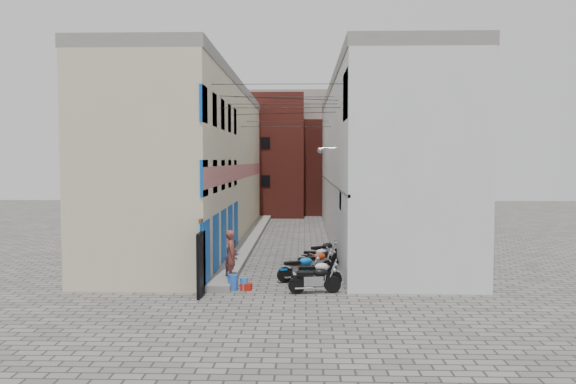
# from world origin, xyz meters

# --- Properties ---
(ground) EXTENTS (90.00, 90.00, 0.00)m
(ground) POSITION_xyz_m (0.00, 0.00, 0.00)
(ground) COLOR #555350
(ground) RESTS_ON ground
(plinth) EXTENTS (0.90, 26.00, 0.25)m
(plinth) POSITION_xyz_m (-2.05, 13.00, 0.12)
(plinth) COLOR slate
(plinth) RESTS_ON ground
(building_left) EXTENTS (5.10, 27.00, 9.00)m
(building_left) POSITION_xyz_m (-4.98, 12.95, 4.50)
(building_left) COLOR #C3BA93
(building_left) RESTS_ON ground
(building_right) EXTENTS (5.94, 26.00, 9.00)m
(building_right) POSITION_xyz_m (5.00, 13.00, 4.51)
(building_right) COLOR silver
(building_right) RESTS_ON ground
(building_far_brick_left) EXTENTS (6.00, 6.00, 10.00)m
(building_far_brick_left) POSITION_xyz_m (-2.00, 28.00, 5.00)
(building_far_brick_left) COLOR maroon
(building_far_brick_left) RESTS_ON ground
(building_far_brick_right) EXTENTS (5.00, 6.00, 8.00)m
(building_far_brick_right) POSITION_xyz_m (3.00, 30.00, 4.00)
(building_far_brick_right) COLOR maroon
(building_far_brick_right) RESTS_ON ground
(building_far_concrete) EXTENTS (8.00, 5.00, 11.00)m
(building_far_concrete) POSITION_xyz_m (0.00, 34.00, 5.50)
(building_far_concrete) COLOR slate
(building_far_concrete) RESTS_ON ground
(far_shopfront) EXTENTS (2.00, 0.30, 2.40)m
(far_shopfront) POSITION_xyz_m (0.00, 25.20, 1.20)
(far_shopfront) COLOR black
(far_shopfront) RESTS_ON ground
(overhead_wires) EXTENTS (5.80, 13.02, 1.32)m
(overhead_wires) POSITION_xyz_m (0.00, 7.64, 7.12)
(overhead_wires) COLOR black
(overhead_wires) RESTS_ON ground
(motorcycle_a) EXTENTS (1.92, 0.85, 1.07)m
(motorcycle_a) POSITION_xyz_m (1.36, 0.07, 0.54)
(motorcycle_a) COLOR black
(motorcycle_a) RESTS_ON ground
(motorcycle_b) EXTENTS (1.95, 0.82, 1.09)m
(motorcycle_b) POSITION_xyz_m (1.45, 1.02, 0.55)
(motorcycle_b) COLOR silver
(motorcycle_b) RESTS_ON ground
(motorcycle_c) EXTENTS (2.00, 1.36, 1.11)m
(motorcycle_c) POSITION_xyz_m (0.87, 2.00, 0.56)
(motorcycle_c) COLOR #0B5BA7
(motorcycle_c) RESTS_ON ground
(motorcycle_d) EXTENTS (2.02, 1.58, 1.15)m
(motorcycle_d) POSITION_xyz_m (1.42, 2.89, 0.57)
(motorcycle_d) COLOR #A32C0B
(motorcycle_d) RESTS_ON ground
(motorcycle_e) EXTENTS (1.70, 1.44, 0.99)m
(motorcycle_e) POSITION_xyz_m (1.76, 4.05, 0.50)
(motorcycle_e) COLOR black
(motorcycle_e) RESTS_ON ground
(motorcycle_f) EXTENTS (1.73, 0.67, 0.98)m
(motorcycle_f) POSITION_xyz_m (1.56, 4.83, 0.49)
(motorcycle_f) COLOR #BDBBC1
(motorcycle_f) RESTS_ON ground
(motorcycle_g) EXTENTS (1.90, 1.69, 1.12)m
(motorcycle_g) POSITION_xyz_m (1.90, 5.81, 0.56)
(motorcycle_g) COLOR black
(motorcycle_g) RESTS_ON ground
(person_a) EXTENTS (0.48, 0.69, 1.80)m
(person_a) POSITION_xyz_m (-1.70, 1.28, 1.15)
(person_a) COLOR brown
(person_a) RESTS_ON plinth
(person_b) EXTENTS (0.79, 0.86, 1.42)m
(person_b) POSITION_xyz_m (-1.73, 1.89, 0.96)
(person_b) COLOR #363951
(person_b) RESTS_ON plinth
(water_jug_near) EXTENTS (0.45, 0.45, 0.56)m
(water_jug_near) POSITION_xyz_m (-1.55, 0.50, 0.28)
(water_jug_near) COLOR blue
(water_jug_near) RESTS_ON ground
(water_jug_far) EXTENTS (0.37, 0.37, 0.45)m
(water_jug_far) POSITION_xyz_m (-1.15, 0.50, 0.22)
(water_jug_far) COLOR blue
(water_jug_far) RESTS_ON ground
(red_crate) EXTENTS (0.43, 0.34, 0.25)m
(red_crate) POSITION_xyz_m (-1.07, 0.50, 0.12)
(red_crate) COLOR #B0180C
(red_crate) RESTS_ON ground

